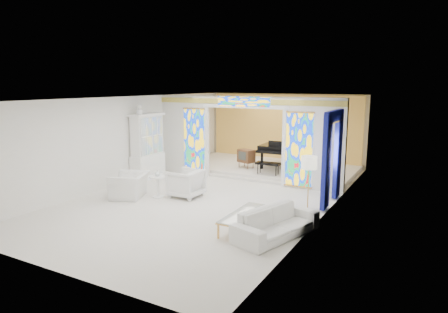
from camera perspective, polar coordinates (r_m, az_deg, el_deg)
The scene contains 24 objects.
floor at distance 12.62m, azimuth -1.09°, elevation -5.39°, with size 12.00×12.00×0.00m, color silver.
ceiling at distance 12.15m, azimuth -1.14°, elevation 8.35°, with size 7.00×12.00×0.02m, color white.
wall_back at distance 17.71m, azimuth 8.63°, elevation 4.01°, with size 7.00×0.02×3.00m, color silver.
wall_front at distance 7.80m, azimuth -23.72°, elevation -4.83°, with size 7.00×0.02×3.00m, color silver.
wall_left at distance 14.35m, azimuth -13.33°, elevation 2.37°, with size 0.02×12.00×3.00m, color silver.
wall_right at distance 11.00m, azimuth 14.90°, elevation -0.07°, with size 0.02×12.00×3.00m, color silver.
partition_wall at distance 14.02m, azimuth 2.95°, elevation 3.09°, with size 7.00×0.22×3.00m.
stained_glass_left at distance 14.97m, azimuth -4.25°, elevation 2.17°, with size 0.90×0.04×2.40m, color gold.
stained_glass_right at distance 13.23m, azimuth 10.68°, elevation 0.93°, with size 0.90×0.04×2.40m, color gold.
stained_glass_transom at distance 13.83m, azimuth 2.81°, elevation 7.84°, with size 2.00×0.04×0.34m, color gold.
alcove_platform at distance 16.18m, azimuth 6.16°, elevation -1.59°, with size 6.80×3.80×0.18m, color silver.
gold_curtain_back at distance 17.60m, azimuth 8.49°, elevation 3.97°, with size 6.70×0.10×2.90m, color gold.
chandelier at distance 15.69m, azimuth 6.87°, elevation 7.09°, with size 0.48×0.48×0.30m, color gold.
blue_drapes at distance 11.69m, azimuth 15.28°, elevation 0.89°, with size 0.14×1.85×2.65m.
china_cabinet at distance 14.66m, azimuth -10.90°, elevation 1.32°, with size 0.56×1.46×2.72m.
armchair_left at distance 12.54m, azimuth -13.34°, elevation -4.04°, with size 1.14×0.99×0.74m, color white.
armchair_right at distance 12.29m, azimuth -5.48°, elevation -3.82°, with size 0.91×0.93×0.85m, color white.
sofa at distance 9.24m, azimuth 7.51°, elevation -9.36°, with size 2.22×0.87×0.65m, color white.
side_table at distance 12.33m, azimuth -9.44°, elevation -3.81°, with size 0.59×0.59×0.67m.
vase at distance 12.26m, azimuth -9.48°, elevation -2.36°, with size 0.17×0.17×0.17m, color white.
coffee_table at distance 9.61m, azimuth 2.80°, elevation -8.24°, with size 0.56×1.78×0.40m.
floor_lamp at distance 10.27m, azimuth 12.05°, elevation -1.28°, with size 0.40×0.40×1.63m.
grand_piano at distance 15.90m, azimuth 8.79°, elevation 1.18°, with size 1.78×2.78×1.10m.
tv_console at distance 15.58m, azimuth 3.18°, elevation 0.07°, with size 0.72×0.60×0.72m.
Camera 1 is at (6.05, -10.53, 3.43)m, focal length 32.00 mm.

